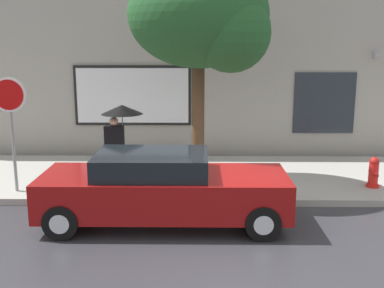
# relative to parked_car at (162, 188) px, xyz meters

# --- Properties ---
(ground_plane) EXTENTS (60.00, 60.00, 0.00)m
(ground_plane) POSITION_rel_parked_car_xyz_m (1.02, -0.04, -0.70)
(ground_plane) COLOR #333338
(sidewalk) EXTENTS (20.00, 4.00, 0.15)m
(sidewalk) POSITION_rel_parked_car_xyz_m (1.02, 2.96, -0.63)
(sidewalk) COLOR #A3A099
(sidewalk) RESTS_ON ground
(building_facade) EXTENTS (20.00, 0.67, 7.00)m
(building_facade) POSITION_rel_parked_car_xyz_m (1.01, 5.46, 2.78)
(building_facade) COLOR #9E998E
(building_facade) RESTS_ON ground
(parked_car) EXTENTS (4.68, 1.81, 1.40)m
(parked_car) POSITION_rel_parked_car_xyz_m (0.00, 0.00, 0.00)
(parked_car) COLOR maroon
(parked_car) RESTS_ON ground
(fire_hydrant) EXTENTS (0.30, 0.44, 0.71)m
(fire_hydrant) POSITION_rel_parked_car_xyz_m (4.76, 1.94, -0.21)
(fire_hydrant) COLOR red
(fire_hydrant) RESTS_ON sidewalk
(pedestrian_with_umbrella) EXTENTS (1.00, 1.00, 1.85)m
(pedestrian_with_umbrella) POSITION_rel_parked_car_xyz_m (-1.19, 2.42, 0.93)
(pedestrian_with_umbrella) COLOR black
(pedestrian_with_umbrella) RESTS_ON sidewalk
(street_tree) EXTENTS (3.20, 2.72, 5.11)m
(street_tree) POSITION_rel_parked_car_xyz_m (0.83, 2.27, 3.25)
(street_tree) COLOR #4C3823
(street_tree) RESTS_ON sidewalk
(stop_sign) EXTENTS (0.76, 0.10, 2.57)m
(stop_sign) POSITION_rel_parked_car_xyz_m (-3.42, 1.50, 1.26)
(stop_sign) COLOR gray
(stop_sign) RESTS_ON sidewalk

